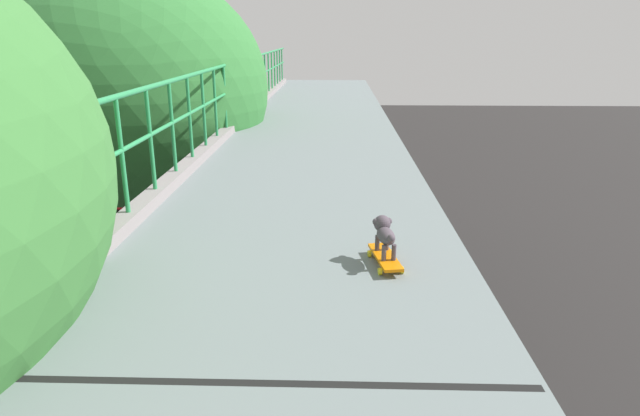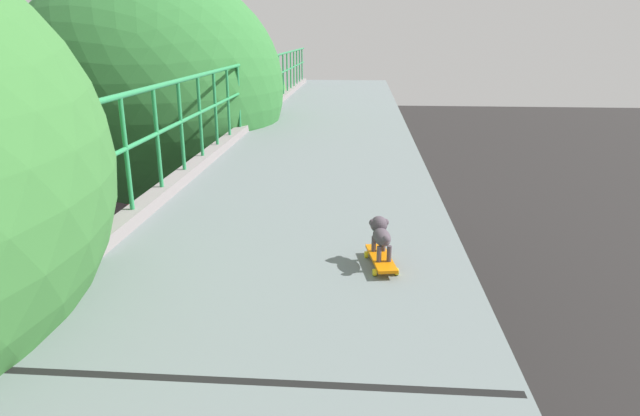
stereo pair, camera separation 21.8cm
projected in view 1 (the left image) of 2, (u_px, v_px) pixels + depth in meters
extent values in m
cube|color=slate|center=(260.00, 377.00, 3.31)|extent=(3.13, 37.28, 0.51)
cube|color=black|center=(248.00, 383.00, 2.83)|extent=(3.06, 0.06, 0.00)
cube|color=gray|center=(8.00, 327.00, 3.25)|extent=(0.20, 35.42, 0.13)
cylinder|color=#2A9051|center=(27.00, 211.00, 3.45)|extent=(0.04, 0.04, 1.07)
cylinder|color=#2A9051|center=(83.00, 179.00, 4.21)|extent=(0.04, 0.04, 1.07)
cylinder|color=#2A9051|center=(122.00, 156.00, 4.97)|extent=(0.04, 0.04, 1.07)
cylinder|color=#2A9051|center=(151.00, 140.00, 5.73)|extent=(0.04, 0.04, 1.07)
cylinder|color=#2A9051|center=(172.00, 127.00, 6.49)|extent=(0.04, 0.04, 1.07)
cylinder|color=#2A9051|center=(190.00, 118.00, 7.25)|extent=(0.04, 0.04, 1.07)
cylinder|color=#2A9051|center=(204.00, 109.00, 8.01)|extent=(0.04, 0.04, 1.07)
cylinder|color=#2A9051|center=(215.00, 103.00, 8.77)|extent=(0.04, 0.04, 1.07)
cylinder|color=#2A9051|center=(225.00, 97.00, 9.53)|extent=(0.04, 0.04, 1.07)
cylinder|color=#2A9051|center=(233.00, 92.00, 10.29)|extent=(0.04, 0.04, 1.07)
cylinder|color=#2A9051|center=(240.00, 88.00, 11.05)|extent=(0.04, 0.04, 1.07)
cylinder|color=#2A9051|center=(247.00, 85.00, 11.81)|extent=(0.04, 0.04, 1.07)
cylinder|color=#2A9051|center=(252.00, 82.00, 12.57)|extent=(0.04, 0.04, 1.07)
cylinder|color=#2A9051|center=(257.00, 79.00, 13.33)|extent=(0.04, 0.04, 1.07)
cylinder|color=#2A9051|center=(261.00, 76.00, 14.09)|extent=(0.04, 0.04, 1.07)
cylinder|color=#2A9051|center=(265.00, 74.00, 14.85)|extent=(0.04, 0.04, 1.07)
cylinder|color=#2A9051|center=(269.00, 72.00, 15.61)|extent=(0.04, 0.04, 1.07)
cylinder|color=#2A9051|center=(272.00, 70.00, 16.37)|extent=(0.04, 0.04, 1.07)
cylinder|color=#2A9051|center=(275.00, 69.00, 17.13)|extent=(0.04, 0.04, 1.07)
cylinder|color=#2A9051|center=(277.00, 67.00, 17.89)|extent=(0.04, 0.04, 1.07)
cylinder|color=#2A9051|center=(280.00, 66.00, 18.65)|extent=(0.04, 0.04, 1.07)
cylinder|color=#2A9051|center=(282.00, 64.00, 19.41)|extent=(0.04, 0.04, 1.07)
cube|color=navy|center=(131.00, 313.00, 14.82)|extent=(1.67, 4.38, 0.71)
cube|color=#1E232B|center=(127.00, 294.00, 14.50)|extent=(1.48, 2.09, 0.59)
cylinder|color=black|center=(176.00, 297.00, 16.28)|extent=(0.21, 0.70, 0.70)
cylinder|color=black|center=(124.00, 296.00, 16.33)|extent=(0.21, 0.70, 0.70)
cylinder|color=black|center=(142.00, 352.00, 13.46)|extent=(0.21, 0.70, 0.70)
cylinder|color=black|center=(79.00, 351.00, 13.51)|extent=(0.21, 0.70, 0.70)
cube|color=yellow|center=(61.00, 268.00, 17.78)|extent=(1.78, 4.24, 0.72)
cube|color=#1E232B|center=(59.00, 249.00, 17.70)|extent=(1.60, 2.30, 0.53)
cube|color=silver|center=(58.00, 240.00, 17.59)|extent=(0.36, 0.16, 0.12)
cylinder|color=black|center=(66.00, 295.00, 16.45)|extent=(0.19, 0.66, 0.66)
cylinder|color=black|center=(11.00, 294.00, 16.50)|extent=(0.19, 0.66, 0.66)
cylinder|color=black|center=(105.00, 257.00, 19.19)|extent=(0.19, 0.66, 0.66)
cylinder|color=black|center=(57.00, 257.00, 19.24)|extent=(0.19, 0.66, 0.66)
cube|color=red|center=(192.00, 230.00, 21.41)|extent=(1.73, 4.03, 0.60)
cube|color=#1E232B|center=(190.00, 218.00, 21.07)|extent=(1.42, 1.72, 0.50)
cube|color=silver|center=(189.00, 211.00, 20.97)|extent=(0.36, 0.16, 0.12)
cylinder|color=black|center=(219.00, 224.00, 22.58)|extent=(0.20, 0.61, 0.61)
cylinder|color=black|center=(180.00, 224.00, 22.63)|extent=(0.20, 0.61, 0.61)
cylinder|color=black|center=(206.00, 246.00, 20.30)|extent=(0.20, 0.61, 0.61)
cylinder|color=black|center=(162.00, 245.00, 20.35)|extent=(0.20, 0.61, 0.61)
cube|color=#AE1617|center=(166.00, 151.00, 29.50)|extent=(2.44, 11.47, 3.03)
cube|color=black|center=(166.00, 141.00, 29.34)|extent=(2.46, 10.55, 0.70)
cylinder|color=black|center=(206.00, 158.00, 33.69)|extent=(0.28, 0.96, 0.96)
cylinder|color=black|center=(169.00, 158.00, 33.76)|extent=(0.28, 0.96, 0.96)
cylinder|color=black|center=(173.00, 190.00, 26.88)|extent=(0.28, 0.96, 0.96)
cylinder|color=black|center=(126.00, 189.00, 26.94)|extent=(0.28, 0.96, 0.96)
cylinder|color=brown|center=(153.00, 274.00, 12.38)|extent=(0.44, 0.44, 5.31)
ellipsoid|color=#327636|center=(134.00, 89.00, 11.09)|extent=(5.48, 5.48, 4.83)
cylinder|color=brown|center=(199.00, 214.00, 17.21)|extent=(0.59, 0.59, 4.84)
ellipsoid|color=#458638|center=(190.00, 96.00, 16.07)|extent=(4.62, 4.62, 3.86)
cube|color=orange|center=(385.00, 257.00, 4.25)|extent=(0.24, 0.56, 0.02)
cylinder|color=yellow|center=(390.00, 252.00, 4.44)|extent=(0.03, 0.06, 0.05)
cylinder|color=yellow|center=(369.00, 254.00, 4.42)|extent=(0.03, 0.06, 0.05)
cylinder|color=yellow|center=(402.00, 270.00, 4.11)|extent=(0.03, 0.06, 0.05)
cylinder|color=yellow|center=(380.00, 271.00, 4.09)|extent=(0.03, 0.06, 0.05)
cylinder|color=#4A3F49|center=(387.00, 242.00, 4.35)|extent=(0.04, 0.04, 0.13)
cylinder|color=#4A3F49|center=(377.00, 243.00, 4.34)|extent=(0.04, 0.04, 0.13)
cylinder|color=#4A3F49|center=(394.00, 252.00, 4.15)|extent=(0.04, 0.04, 0.13)
cylinder|color=#4A3F49|center=(384.00, 253.00, 4.14)|extent=(0.04, 0.04, 0.13)
ellipsoid|color=#4A3F49|center=(386.00, 236.00, 4.21)|extent=(0.18, 0.30, 0.12)
sphere|color=#4A3F49|center=(382.00, 224.00, 4.31)|extent=(0.14, 0.14, 0.14)
ellipsoid|color=#4F4757|center=(380.00, 222.00, 4.37)|extent=(0.06, 0.07, 0.04)
sphere|color=#4A3F49|center=(389.00, 221.00, 4.31)|extent=(0.06, 0.06, 0.06)
sphere|color=#4A3F49|center=(376.00, 222.00, 4.29)|extent=(0.06, 0.06, 0.06)
sphere|color=#4A3F49|center=(391.00, 238.00, 4.06)|extent=(0.06, 0.06, 0.06)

